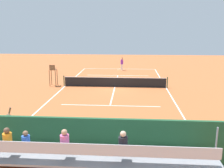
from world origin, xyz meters
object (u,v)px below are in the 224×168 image
object	(u,v)px
bleacher_stand	(86,158)
tennis_racket	(118,70)
tennis_ball_near	(140,75)
umpire_chair	(53,73)
equipment_bag	(102,151)
tennis_net	(115,82)
courtside_bench	(140,143)
line_judge	(9,126)
tennis_player	(122,63)

from	to	relation	value
bleacher_stand	tennis_racket	size ratio (longest dim) A/B	16.60
tennis_racket	tennis_ball_near	distance (m)	4.55
umpire_chair	tennis_racket	xyz separation A→B (m)	(-6.01, -9.97, -1.30)
bleacher_stand	equipment_bag	world-z (taller)	bleacher_stand
tennis_net	bleacher_stand	world-z (taller)	bleacher_stand
tennis_net	courtside_bench	distance (m)	13.42
tennis_net	line_judge	xyz separation A→B (m)	(4.40, 12.83, 0.51)
bleacher_stand	umpire_chair	size ratio (longest dim) A/B	4.23
courtside_bench	equipment_bag	bearing A→B (deg)	4.21
bleacher_stand	courtside_bench	xyz separation A→B (m)	(-2.11, -2.14, -0.39)
equipment_bag	umpire_chair	bearing A→B (deg)	-64.52
courtside_bench	tennis_ball_near	world-z (taller)	courtside_bench
umpire_chair	courtside_bench	world-z (taller)	umpire_chair
umpire_chair	tennis_player	size ratio (longest dim) A/B	1.11
equipment_bag	tennis_player	size ratio (longest dim) A/B	0.47
tennis_net	tennis_racket	size ratio (longest dim) A/B	18.87
courtside_bench	tennis_racket	bearing A→B (deg)	-84.73
equipment_bag	tennis_ball_near	distance (m)	20.04
equipment_bag	line_judge	world-z (taller)	line_judge
line_judge	equipment_bag	bearing A→B (deg)	172.95
tennis_net	umpire_chair	bearing A→B (deg)	-0.66
equipment_bag	courtside_bench	bearing A→B (deg)	-175.79
tennis_net	tennis_racket	distance (m)	10.06
bleacher_stand	umpire_chair	world-z (taller)	bleacher_stand
line_judge	bleacher_stand	bearing A→B (deg)	148.73
courtside_bench	tennis_racket	xyz separation A→B (m)	(2.15, -23.31, -0.54)
tennis_net	umpire_chair	distance (m)	6.25
umpire_chair	line_judge	distance (m)	13.03
tennis_net	tennis_ball_near	distance (m)	7.04
tennis_player	line_judge	distance (m)	23.15
courtside_bench	line_judge	world-z (taller)	line_judge
tennis_racket	bleacher_stand	bearing A→B (deg)	90.09
tennis_racket	line_judge	world-z (taller)	line_judge
umpire_chair	tennis_ball_near	world-z (taller)	umpire_chair
courtside_bench	tennis_ball_near	xyz separation A→B (m)	(-0.70, -19.77, -0.53)
umpire_chair	line_judge	bearing A→B (deg)	97.95
equipment_bag	tennis_player	distance (m)	23.24
tennis_racket	line_judge	size ratio (longest dim) A/B	0.28
tennis_net	bleacher_stand	distance (m)	15.42
tennis_net	bleacher_stand	size ratio (longest dim) A/B	1.14
tennis_player	courtside_bench	bearing A→B (deg)	93.96
tennis_net	line_judge	distance (m)	13.57
tennis_racket	tennis_ball_near	xyz separation A→B (m)	(-2.85, 3.55, 0.02)
equipment_bag	line_judge	distance (m)	4.73
tennis_net	line_judge	world-z (taller)	line_judge
courtside_bench	tennis_ball_near	size ratio (longest dim) A/B	27.27
courtside_bench	equipment_bag	world-z (taller)	courtside_bench
tennis_ball_near	line_judge	distance (m)	20.60
equipment_bag	bleacher_stand	bearing A→B (deg)	79.66
bleacher_stand	tennis_player	bearing A→B (deg)	-91.16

